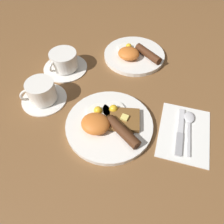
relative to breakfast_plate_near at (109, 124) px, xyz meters
name	(u,v)px	position (x,y,z in m)	size (l,w,h in m)	color
ground_plane	(109,126)	(0.00, 0.00, -0.01)	(3.00, 3.00, 0.00)	brown
breakfast_plate_near	(109,124)	(0.00, 0.00, 0.00)	(0.25, 0.25, 0.05)	white
breakfast_plate_far	(135,55)	(0.00, 0.33, 0.00)	(0.23, 0.23, 0.05)	white
teacup_near	(42,93)	(-0.23, 0.04, 0.02)	(0.14, 0.14, 0.07)	white
teacup_far	(64,62)	(-0.23, 0.20, 0.01)	(0.16, 0.16, 0.07)	white
napkin	(184,132)	(0.21, 0.04, -0.01)	(0.14, 0.19, 0.01)	white
knife	(180,133)	(0.20, 0.03, -0.01)	(0.02, 0.16, 0.01)	silver
spoon	(189,122)	(0.22, 0.08, -0.01)	(0.03, 0.15, 0.01)	silver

